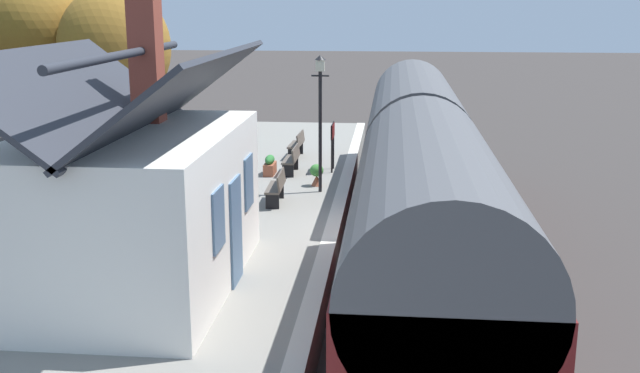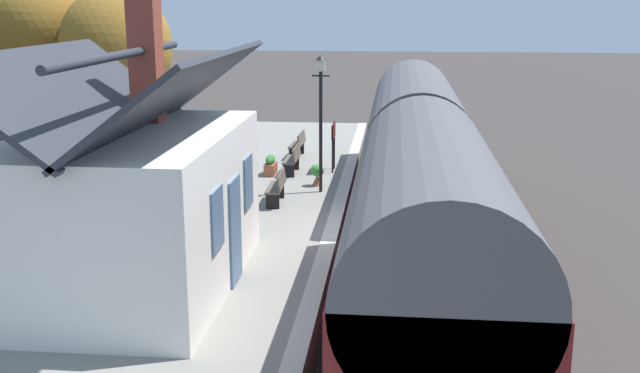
% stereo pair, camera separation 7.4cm
% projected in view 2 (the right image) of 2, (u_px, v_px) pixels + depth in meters
% --- Properties ---
extents(ground_plane, '(160.00, 160.00, 0.00)m').
position_uv_depth(ground_plane, '(380.00, 262.00, 18.68)').
color(ground_plane, '#383330').
extents(platform, '(32.00, 5.49, 0.92)m').
position_uv_depth(platform, '(232.00, 240.00, 18.94)').
color(platform, gray).
rests_on(platform, ground).
extents(platform_edge_coping, '(32.00, 0.36, 0.02)m').
position_uv_depth(platform_edge_coping, '(333.00, 225.00, 18.57)').
color(platform_edge_coping, beige).
rests_on(platform_edge_coping, platform).
extents(rail_near, '(52.00, 0.08, 0.14)m').
position_uv_depth(rail_near, '(446.00, 261.00, 18.50)').
color(rail_near, gray).
rests_on(rail_near, ground).
extents(rail_far, '(52.00, 0.08, 0.14)m').
position_uv_depth(rail_far, '(387.00, 259.00, 18.65)').
color(rail_far, gray).
rests_on(rail_far, ground).
extents(train, '(19.51, 2.73, 4.32)m').
position_uv_depth(train, '(419.00, 181.00, 17.63)').
color(train, black).
rests_on(train, ground).
extents(station_building, '(6.48, 4.05, 5.82)m').
position_uv_depth(station_building, '(133.00, 203.00, 14.33)').
color(station_building, white).
rests_on(station_building, platform).
extents(bench_near_building, '(1.41, 0.48, 0.88)m').
position_uv_depth(bench_near_building, '(277.00, 187.00, 20.48)').
color(bench_near_building, brown).
rests_on(bench_near_building, platform).
extents(bench_platform_end, '(1.41, 0.48, 0.88)m').
position_uv_depth(bench_platform_end, '(298.00, 144.00, 26.57)').
color(bench_platform_end, brown).
rests_on(bench_platform_end, platform).
extents(bench_mid_platform, '(1.40, 0.44, 0.88)m').
position_uv_depth(bench_mid_platform, '(293.00, 159.00, 24.05)').
color(bench_mid_platform, brown).
rests_on(bench_mid_platform, platform).
extents(planter_corner_building, '(1.01, 0.32, 0.55)m').
position_uv_depth(planter_corner_building, '(246.00, 134.00, 29.79)').
color(planter_corner_building, teal).
rests_on(planter_corner_building, platform).
extents(planter_edge_near, '(0.52, 0.52, 0.82)m').
position_uv_depth(planter_edge_near, '(229.00, 143.00, 26.95)').
color(planter_edge_near, '#9E5138').
rests_on(planter_edge_near, platform).
extents(planter_by_door, '(0.41, 0.41, 0.66)m').
position_uv_depth(planter_by_door, '(317.00, 174.00, 22.49)').
color(planter_by_door, '#9E5138').
rests_on(planter_by_door, platform).
extents(planter_edge_far, '(0.55, 0.55, 0.92)m').
position_uv_depth(planter_edge_far, '(199.00, 190.00, 20.16)').
color(planter_edge_far, teal).
rests_on(planter_edge_far, platform).
extents(planter_bench_left, '(0.81, 0.32, 0.63)m').
position_uv_depth(planter_bench_left, '(271.00, 165.00, 23.96)').
color(planter_bench_left, '#9E5138').
rests_on(planter_bench_left, platform).
extents(lamp_post_platform, '(0.32, 0.50, 3.95)m').
position_uv_depth(lamp_post_platform, '(321.00, 98.00, 21.19)').
color(lamp_post_platform, black).
rests_on(lamp_post_platform, platform).
extents(station_sign_board, '(0.96, 0.06, 1.57)m').
position_uv_depth(station_sign_board, '(333.00, 135.00, 24.26)').
color(station_sign_board, black).
rests_on(station_sign_board, platform).
extents(tree_distant, '(4.55, 4.62, 6.95)m').
position_uv_depth(tree_distant, '(116.00, 48.00, 31.07)').
color(tree_distant, '#4C3828').
rests_on(tree_distant, ground).
extents(tree_behind_building, '(5.15, 4.75, 7.67)m').
position_uv_depth(tree_behind_building, '(41.00, 27.00, 32.52)').
color(tree_behind_building, '#4C3828').
rests_on(tree_behind_building, ground).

